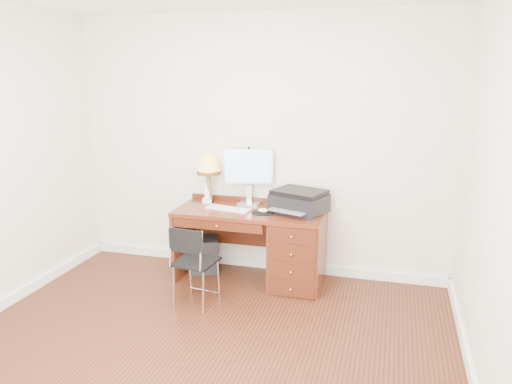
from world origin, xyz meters
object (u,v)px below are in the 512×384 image
(chair, at_px, (193,258))
(desk, at_px, (281,244))
(printer, at_px, (299,201))
(phone, at_px, (207,197))
(leg_lamp, at_px, (209,167))
(equipment_box, at_px, (204,254))
(monitor, at_px, (250,170))

(chair, bearing_deg, desk, 54.10)
(printer, xyz_separation_m, chair, (-0.82, -0.78, -0.39))
(desk, bearing_deg, phone, 169.12)
(leg_lamp, bearing_deg, equipment_box, -119.28)
(monitor, distance_m, chair, 1.17)
(printer, xyz_separation_m, phone, (-1.01, 0.09, -0.05))
(printer, bearing_deg, desk, -136.93)
(equipment_box, bearing_deg, chair, -94.33)
(monitor, height_order, chair, monitor)
(chair, bearing_deg, monitor, 81.23)
(chair, bearing_deg, equipment_box, 112.18)
(monitor, relative_size, leg_lamp, 1.13)
(leg_lamp, bearing_deg, chair, -78.96)
(monitor, bearing_deg, chair, -119.38)
(monitor, relative_size, equipment_box, 1.59)
(desk, height_order, equipment_box, desk)
(desk, distance_m, chair, 0.97)
(phone, xyz_separation_m, equipment_box, (-0.03, -0.07, -0.63))
(desk, xyz_separation_m, chair, (-0.66, -0.71, 0.05))
(monitor, bearing_deg, printer, -29.41)
(printer, bearing_deg, chair, -116.63)
(leg_lamp, bearing_deg, phone, -134.36)
(desk, distance_m, phone, 0.95)
(desk, bearing_deg, chair, -132.78)
(desk, relative_size, monitor, 2.57)
(phone, distance_m, chair, 0.96)
(phone, bearing_deg, leg_lamp, 30.32)
(monitor, bearing_deg, phone, 174.56)
(phone, bearing_deg, chair, -93.00)
(monitor, relative_size, phone, 2.83)
(monitor, distance_m, leg_lamp, 0.44)
(chair, height_order, equipment_box, chair)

